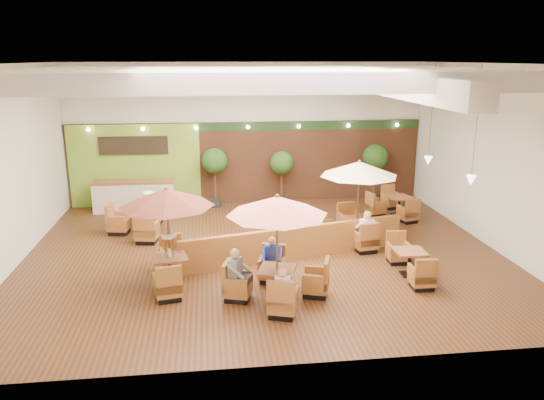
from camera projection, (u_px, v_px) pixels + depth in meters
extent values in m
plane|color=#381E0F|center=(264.00, 253.00, 15.87)|extent=(14.00, 14.00, 0.00)
cube|color=silver|center=(247.00, 134.00, 20.90)|extent=(14.00, 0.04, 5.50)
cube|color=silver|center=(300.00, 227.00, 9.40)|extent=(14.00, 0.04, 5.50)
cube|color=silver|center=(7.00, 169.00, 14.33)|extent=(0.04, 12.00, 5.50)
cube|color=silver|center=(494.00, 157.00, 15.98)|extent=(0.04, 12.00, 5.50)
cube|color=white|center=(263.00, 64.00, 14.44)|extent=(14.00, 12.00, 0.04)
cube|color=brown|center=(248.00, 163.00, 21.14)|extent=(13.90, 0.10, 3.20)
cube|color=#1E3819|center=(248.00, 126.00, 20.76)|extent=(13.90, 0.12, 0.35)
cube|color=#7DA730|center=(135.00, 166.00, 20.57)|extent=(5.00, 0.08, 3.20)
cube|color=black|center=(134.00, 146.00, 20.28)|extent=(2.60, 0.08, 0.70)
cube|color=white|center=(386.00, 83.00, 14.99)|extent=(0.60, 11.00, 0.60)
cube|color=white|center=(284.00, 84.00, 10.69)|extent=(13.60, 0.12, 0.45)
cube|color=white|center=(269.00, 79.00, 13.28)|extent=(13.60, 0.12, 0.45)
cube|color=white|center=(259.00, 75.00, 15.77)|extent=(13.60, 0.12, 0.45)
cube|color=white|center=(251.00, 73.00, 18.36)|extent=(13.60, 0.12, 0.45)
cylinder|color=black|center=(477.00, 124.00, 14.58)|extent=(0.01, 0.01, 3.20)
cone|color=white|center=(471.00, 180.00, 15.00)|extent=(0.28, 0.28, 0.28)
cylinder|color=black|center=(432.00, 113.00, 17.45)|extent=(0.01, 0.01, 3.20)
cone|color=white|center=(428.00, 160.00, 17.87)|extent=(0.28, 0.28, 0.28)
sphere|color=#FFEAC6|center=(88.00, 130.00, 19.83)|extent=(0.14, 0.14, 0.14)
sphere|color=#FFEAC6|center=(143.00, 129.00, 20.07)|extent=(0.14, 0.14, 0.14)
sphere|color=#FFEAC6|center=(196.00, 128.00, 20.30)|extent=(0.14, 0.14, 0.14)
sphere|color=#FFEAC6|center=(248.00, 127.00, 20.54)|extent=(0.14, 0.14, 0.14)
sphere|color=#FFEAC6|center=(299.00, 126.00, 20.77)|extent=(0.14, 0.14, 0.14)
sphere|color=#FFEAC6|center=(348.00, 126.00, 21.01)|extent=(0.14, 0.14, 0.14)
sphere|color=#FFEAC6|center=(397.00, 125.00, 21.24)|extent=(0.14, 0.14, 0.14)
cube|color=beige|center=(134.00, 197.00, 20.09)|extent=(3.00, 0.70, 1.10)
cube|color=brown|center=(133.00, 181.00, 19.94)|extent=(3.00, 0.75, 0.06)
cube|color=brown|center=(296.00, 243.00, 15.31)|extent=(6.73, 1.86, 0.96)
cube|color=brown|center=(170.00, 257.00, 13.56)|extent=(1.00, 1.00, 0.06)
cylinder|color=black|center=(170.00, 270.00, 13.65)|extent=(0.10, 0.10, 0.66)
cube|color=black|center=(171.00, 282.00, 13.74)|extent=(0.53, 0.53, 0.04)
cube|color=brown|center=(168.00, 288.00, 12.76)|extent=(0.73, 0.73, 0.32)
cube|color=brown|center=(165.00, 281.00, 12.44)|extent=(0.62, 0.22, 0.70)
cube|color=brown|center=(156.00, 282.00, 12.62)|extent=(0.19, 0.55, 0.28)
cube|color=brown|center=(180.00, 278.00, 12.80)|extent=(0.19, 0.55, 0.28)
cube|color=black|center=(169.00, 296.00, 12.82)|extent=(0.65, 0.65, 0.14)
cube|color=brown|center=(173.00, 259.00, 14.57)|extent=(0.73, 0.73, 0.32)
cube|color=brown|center=(175.00, 246.00, 14.74)|extent=(0.62, 0.22, 0.70)
cube|color=brown|center=(183.00, 251.00, 14.61)|extent=(0.19, 0.55, 0.28)
cube|color=brown|center=(162.00, 254.00, 14.43)|extent=(0.19, 0.55, 0.28)
cube|color=black|center=(173.00, 267.00, 14.63)|extent=(0.65, 0.65, 0.14)
cylinder|color=brown|center=(169.00, 238.00, 13.42)|extent=(0.06, 0.06, 2.48)
cone|color=#512017|center=(167.00, 197.00, 13.15)|extent=(2.38, 2.38, 0.45)
sphere|color=brown|center=(166.00, 188.00, 13.09)|extent=(0.10, 0.10, 0.10)
cylinder|color=silver|center=(170.00, 252.00, 13.52)|extent=(0.10, 0.10, 0.22)
cube|color=brown|center=(277.00, 270.00, 12.74)|extent=(1.07, 1.07, 0.06)
cylinder|color=black|center=(277.00, 283.00, 12.84)|extent=(0.10, 0.10, 0.66)
cube|color=black|center=(277.00, 297.00, 12.93)|extent=(0.57, 0.57, 0.04)
cube|color=brown|center=(282.00, 303.00, 11.94)|extent=(0.78, 0.78, 0.32)
cube|color=brown|center=(288.00, 296.00, 11.63)|extent=(0.62, 0.28, 0.70)
cube|color=brown|center=(270.00, 294.00, 11.94)|extent=(0.24, 0.55, 0.28)
cube|color=brown|center=(295.00, 296.00, 11.84)|extent=(0.24, 0.55, 0.28)
cube|color=black|center=(282.00, 313.00, 12.00)|extent=(0.69, 0.69, 0.14)
cube|color=brown|center=(272.00, 271.00, 13.77)|extent=(0.78, 0.78, 0.32)
cube|color=brown|center=(268.00, 257.00, 13.92)|extent=(0.62, 0.28, 0.70)
cube|color=brown|center=(283.00, 264.00, 13.66)|extent=(0.24, 0.55, 0.28)
cube|color=brown|center=(261.00, 263.00, 13.77)|extent=(0.24, 0.55, 0.28)
cube|color=black|center=(272.00, 279.00, 13.83)|extent=(0.69, 0.69, 0.14)
cube|color=brown|center=(238.00, 288.00, 12.74)|extent=(0.78, 0.78, 0.32)
cube|color=brown|center=(248.00, 275.00, 12.77)|extent=(0.28, 0.62, 0.70)
cube|color=brown|center=(240.00, 275.00, 12.97)|extent=(0.55, 0.24, 0.28)
cube|color=brown|center=(234.00, 285.00, 12.41)|extent=(0.55, 0.24, 0.28)
cube|color=black|center=(238.00, 297.00, 12.80)|extent=(0.69, 0.69, 0.14)
cube|color=brown|center=(315.00, 284.00, 12.97)|extent=(0.78, 0.78, 0.32)
cube|color=brown|center=(306.00, 274.00, 12.78)|extent=(0.28, 0.62, 0.70)
cube|color=brown|center=(314.00, 281.00, 12.64)|extent=(0.55, 0.24, 0.28)
cube|color=brown|center=(317.00, 272.00, 13.19)|extent=(0.55, 0.24, 0.28)
cube|color=black|center=(315.00, 293.00, 13.03)|extent=(0.69, 0.69, 0.14)
cylinder|color=brown|center=(277.00, 249.00, 12.61)|extent=(0.06, 0.06, 2.51)
cone|color=#D66A67|center=(277.00, 206.00, 12.33)|extent=(2.41, 2.41, 0.45)
sphere|color=brown|center=(277.00, 196.00, 12.27)|extent=(0.10, 0.10, 0.10)
cube|color=brown|center=(357.00, 219.00, 16.72)|extent=(0.98, 0.98, 0.06)
cylinder|color=black|center=(356.00, 230.00, 16.81)|extent=(0.10, 0.10, 0.67)
cube|color=black|center=(356.00, 240.00, 16.90)|extent=(0.52, 0.52, 0.04)
cube|color=brown|center=(365.00, 242.00, 15.91)|extent=(0.72, 0.72, 0.32)
cube|color=brown|center=(367.00, 235.00, 15.57)|extent=(0.64, 0.20, 0.71)
cube|color=brown|center=(356.00, 236.00, 15.78)|extent=(0.17, 0.56, 0.28)
cube|color=brown|center=(374.00, 235.00, 15.93)|extent=(0.17, 0.56, 0.28)
cube|color=black|center=(365.00, 249.00, 15.97)|extent=(0.64, 0.64, 0.14)
cube|color=brown|center=(348.00, 223.00, 17.75)|extent=(0.72, 0.72, 0.32)
cube|color=brown|center=(348.00, 212.00, 17.92)|extent=(0.64, 0.20, 0.71)
cube|color=brown|center=(357.00, 216.00, 17.77)|extent=(0.17, 0.56, 0.28)
cube|color=brown|center=(341.00, 218.00, 17.62)|extent=(0.17, 0.56, 0.28)
cube|color=black|center=(348.00, 229.00, 17.81)|extent=(0.64, 0.64, 0.14)
cube|color=brown|center=(327.00, 233.00, 16.71)|extent=(0.72, 0.72, 0.32)
cube|color=brown|center=(335.00, 224.00, 16.63)|extent=(0.20, 0.64, 0.71)
cube|color=brown|center=(324.00, 224.00, 16.93)|extent=(0.56, 0.17, 0.28)
cube|color=brown|center=(330.00, 230.00, 16.39)|extent=(0.56, 0.17, 0.28)
cube|color=black|center=(327.00, 240.00, 16.77)|extent=(0.64, 0.64, 0.14)
cylinder|color=brown|center=(358.00, 203.00, 16.58)|extent=(0.06, 0.06, 2.53)
cone|color=beige|center=(359.00, 169.00, 16.29)|extent=(2.43, 2.43, 0.45)
sphere|color=brown|center=(359.00, 161.00, 16.23)|extent=(0.10, 0.10, 0.10)
cube|color=brown|center=(149.00, 210.00, 17.53)|extent=(1.04, 1.04, 0.06)
cylinder|color=black|center=(150.00, 221.00, 17.63)|extent=(0.11, 0.11, 0.70)
cube|color=black|center=(151.00, 232.00, 17.72)|extent=(0.55, 0.55, 0.04)
cube|color=brown|center=(147.00, 233.00, 16.68)|extent=(0.76, 0.76, 0.34)
cube|color=brown|center=(147.00, 226.00, 16.34)|extent=(0.67, 0.21, 0.74)
cube|color=brown|center=(137.00, 226.00, 16.64)|extent=(0.18, 0.59, 0.30)
cube|color=brown|center=(156.00, 227.00, 16.61)|extent=(0.18, 0.59, 0.30)
cube|color=black|center=(147.00, 240.00, 16.74)|extent=(0.67, 0.67, 0.15)
cube|color=brown|center=(153.00, 215.00, 18.61)|extent=(0.76, 0.76, 0.34)
cube|color=brown|center=(152.00, 204.00, 18.78)|extent=(0.67, 0.21, 0.74)
cube|color=brown|center=(161.00, 209.00, 18.54)|extent=(0.18, 0.59, 0.30)
cube|color=brown|center=(144.00, 209.00, 18.57)|extent=(0.18, 0.59, 0.30)
cube|color=black|center=(153.00, 221.00, 18.68)|extent=(0.67, 0.67, 0.15)
cube|color=brown|center=(119.00, 224.00, 17.53)|extent=(0.76, 0.76, 0.34)
cube|color=brown|center=(127.00, 215.00, 17.52)|extent=(0.21, 0.67, 0.74)
cube|color=brown|center=(121.00, 216.00, 17.77)|extent=(0.59, 0.18, 0.30)
cube|color=brown|center=(115.00, 221.00, 17.18)|extent=(0.59, 0.18, 0.30)
cube|color=black|center=(120.00, 231.00, 17.59)|extent=(0.67, 0.67, 0.15)
cylinder|color=silver|center=(149.00, 206.00, 17.49)|extent=(0.10, 0.10, 0.22)
cube|color=brown|center=(410.00, 252.00, 14.11)|extent=(0.81, 0.81, 0.06)
cylinder|color=black|center=(409.00, 263.00, 14.19)|extent=(0.09, 0.09, 0.61)
cube|color=black|center=(409.00, 274.00, 14.28)|extent=(0.43, 0.43, 0.04)
cube|color=brown|center=(422.00, 278.00, 13.37)|extent=(0.59, 0.59, 0.30)
cube|color=brown|center=(427.00, 272.00, 13.07)|extent=(0.57, 0.11, 0.65)
cube|color=brown|center=(412.00, 272.00, 13.30)|extent=(0.09, 0.51, 0.26)
cube|color=brown|center=(433.00, 271.00, 13.34)|extent=(0.09, 0.51, 0.26)
cube|color=black|center=(421.00, 286.00, 13.42)|extent=(0.53, 0.53, 0.13)
cube|color=brown|center=(398.00, 253.00, 15.05)|extent=(0.59, 0.59, 0.30)
cube|color=brown|center=(395.00, 241.00, 15.20)|extent=(0.57, 0.11, 0.65)
cube|color=brown|center=(407.00, 247.00, 15.02)|extent=(0.09, 0.51, 0.26)
cube|color=brown|center=(389.00, 248.00, 14.98)|extent=(0.09, 0.51, 0.26)
cube|color=black|center=(397.00, 260.00, 15.10)|extent=(0.53, 0.53, 0.13)
cube|color=brown|center=(400.00, 197.00, 19.53)|extent=(0.99, 0.99, 0.06)
cylinder|color=black|center=(399.00, 206.00, 19.61)|extent=(0.09, 0.09, 0.62)
cube|color=black|center=(399.00, 214.00, 19.70)|extent=(0.52, 0.52, 0.04)
cube|color=brown|center=(408.00, 214.00, 18.77)|extent=(0.72, 0.72, 0.30)
cube|color=brown|center=(409.00, 209.00, 18.46)|extent=(0.59, 0.25, 0.66)
cube|color=brown|center=(402.00, 210.00, 18.62)|extent=(0.21, 0.52, 0.27)
cube|color=brown|center=(415.00, 208.00, 18.82)|extent=(0.21, 0.52, 0.27)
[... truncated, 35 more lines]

